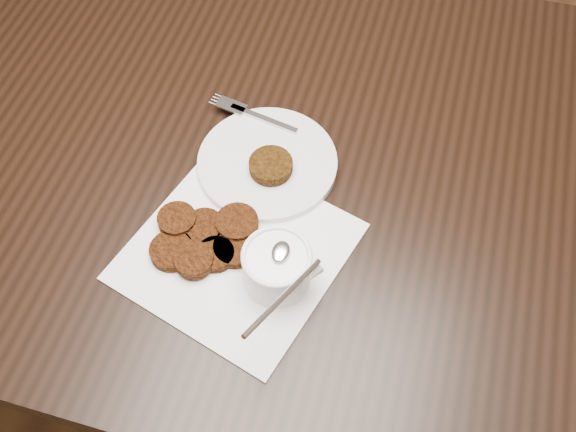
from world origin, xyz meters
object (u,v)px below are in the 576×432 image
object	(u,v)px
sauce_ramekin	(276,255)
plate_with_patty	(267,160)
table	(243,253)
napkin	(237,251)

from	to	relation	value
sauce_ramekin	plate_with_patty	bearing A→B (deg)	110.55
plate_with_patty	sauce_ramekin	bearing A→B (deg)	-69.45
table	plate_with_patty	xyz separation A→B (m)	(0.07, -0.04, 0.39)
napkin	sauce_ramekin	size ratio (longest dim) A/B	2.16
napkin	plate_with_patty	xyz separation A→B (m)	(-0.00, 0.16, 0.01)
sauce_ramekin	napkin	bearing A→B (deg)	158.75
table	sauce_ramekin	bearing A→B (deg)	-56.93
napkin	plate_with_patty	size ratio (longest dim) A/B	1.30
table	plate_with_patty	world-z (taller)	plate_with_patty
table	napkin	size ratio (longest dim) A/B	5.30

